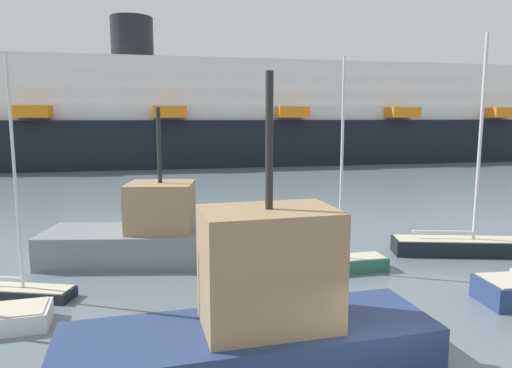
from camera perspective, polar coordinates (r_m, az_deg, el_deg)
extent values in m
cube|color=black|center=(22.82, 23.88, -7.06)|extent=(6.12, 2.89, 0.68)
cube|color=beige|center=(22.73, 23.93, -6.18)|extent=(5.86, 2.72, 0.04)
cylinder|color=silver|center=(22.29, 25.75, 4.98)|extent=(0.14, 0.14, 8.91)
cylinder|color=silver|center=(22.37, 21.90, -5.43)|extent=(2.62, 0.84, 0.11)
cube|color=#2D6B51|center=(18.81, 9.10, -9.86)|extent=(4.58, 1.15, 0.54)
cube|color=beige|center=(18.72, 9.12, -9.02)|extent=(4.40, 1.06, 0.04)
cylinder|color=silver|center=(18.11, 10.46, 2.86)|extent=(0.11, 0.11, 7.77)
cylinder|color=silver|center=(18.39, 7.22, -8.23)|extent=(2.05, 0.13, 0.09)
cube|color=black|center=(18.15, -27.44, -11.70)|extent=(4.16, 2.26, 0.34)
cube|color=beige|center=(18.09, -27.48, -11.13)|extent=(3.98, 2.13, 0.04)
cylinder|color=silver|center=(17.08, -27.43, 1.04)|extent=(0.10, 0.10, 7.74)
cube|color=gray|center=(20.41, -12.66, -7.33)|extent=(9.30, 4.73, 1.34)
cube|color=#A3845B|center=(19.95, -11.56, -2.71)|extent=(3.07, 2.81, 2.01)
cylinder|color=#262626|center=(19.64, -11.78, 4.64)|extent=(0.18, 0.18, 3.11)
cube|color=navy|center=(11.71, -0.67, -19.62)|extent=(8.94, 3.04, 1.20)
cube|color=#A3845B|center=(11.03, 1.58, -10.16)|extent=(3.18, 2.17, 2.78)
cylinder|color=#262626|center=(10.48, 1.64, 5.25)|extent=(0.18, 0.18, 3.09)
cube|color=black|center=(64.42, 2.45, 5.33)|extent=(104.03, 15.14, 5.72)
cube|color=white|center=(64.35, 2.47, 8.70)|extent=(95.71, 13.35, 1.87)
cube|color=white|center=(64.39, 2.48, 10.37)|extent=(89.96, 12.55, 1.87)
cube|color=white|center=(64.49, 2.49, 12.03)|extent=(84.22, 11.75, 1.87)
cube|color=white|center=(64.64, 2.50, 13.68)|extent=(78.48, 10.95, 1.87)
cube|color=orange|center=(56.20, -25.68, 7.99)|extent=(3.76, 2.93, 1.31)
cube|color=orange|center=(54.73, -10.54, 8.67)|extent=(3.76, 2.93, 1.31)
cube|color=orange|center=(57.06, 4.41, 8.75)|extent=(3.76, 2.93, 1.31)
cube|color=orange|center=(62.76, 17.39, 8.36)|extent=(3.76, 2.93, 1.31)
cube|color=orange|center=(71.04, 27.76, 7.73)|extent=(3.76, 2.93, 1.31)
cylinder|color=black|center=(63.07, -14.93, 16.80)|extent=(5.24, 5.24, 5.20)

